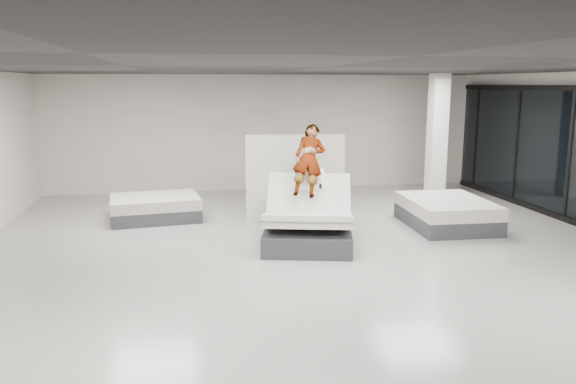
% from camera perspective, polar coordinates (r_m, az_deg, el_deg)
% --- Properties ---
extents(room, '(14.00, 14.04, 3.20)m').
position_cam_1_polar(room, '(8.98, 3.73, 2.30)').
color(room, '#AEAAA4').
rests_on(room, ground).
extents(hero_bed, '(2.02, 2.40, 1.35)m').
position_cam_1_polar(hero_bed, '(10.42, 2.07, -3.17)').
color(hero_bed, '#3B3B41').
rests_on(hero_bed, floor).
extents(person, '(0.90, 1.56, 1.22)m').
position_cam_1_polar(person, '(10.58, 2.15, 1.85)').
color(person, slate).
rests_on(person, hero_bed).
extents(remote, '(0.08, 0.15, 0.08)m').
position_cam_1_polar(remote, '(10.26, 3.32, 0.61)').
color(remote, black).
rests_on(remote, person).
extents(divider_panel, '(2.08, 0.42, 1.90)m').
position_cam_1_polar(divider_panel, '(11.91, 0.72, 1.29)').
color(divider_panel, white).
rests_on(divider_panel, floor).
extents(flat_bed_right_far, '(1.66, 2.17, 0.58)m').
position_cam_1_polar(flat_bed_right_far, '(12.22, 15.82, -2.05)').
color(flat_bed_right_far, '#3B3B41').
rests_on(flat_bed_right_far, floor).
extents(flat_bed_left_far, '(2.04, 1.63, 0.52)m').
position_cam_1_polar(flat_bed_left_far, '(12.71, -13.35, -1.57)').
color(flat_bed_left_far, '#3B3B41').
rests_on(flat_bed_left_far, floor).
extents(column, '(0.40, 0.40, 3.20)m').
position_cam_1_polar(column, '(14.54, 14.89, 5.26)').
color(column, white).
rests_on(column, floor).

